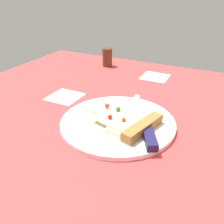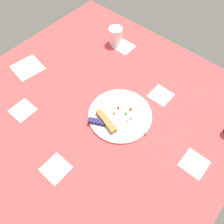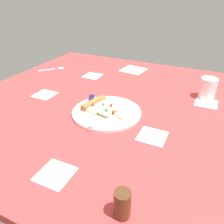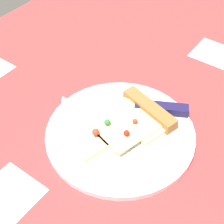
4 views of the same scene
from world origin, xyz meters
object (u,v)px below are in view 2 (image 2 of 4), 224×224
at_px(plate, 120,115).
at_px(drinking_glass, 116,36).
at_px(pizza_slice, 115,116).
at_px(knife, 111,125).
at_px(napkin, 28,67).

height_order(plate, drinking_glass, drinking_glass).
bearing_deg(plate, pizza_slice, -104.79).
distance_m(knife, drinking_glass, 0.51).
relative_size(plate, pizza_slice, 1.42).
xyz_separation_m(knife, napkin, (-0.53, -0.02, -0.01)).
bearing_deg(napkin, knife, 2.02).
xyz_separation_m(pizza_slice, drinking_glass, (-0.31, 0.36, 0.03)).
distance_m(plate, pizza_slice, 0.03).
xyz_separation_m(plate, napkin, (-0.52, -0.08, -0.00)).
distance_m(pizza_slice, drinking_glass, 0.47).
bearing_deg(pizza_slice, plate, 90.14).
xyz_separation_m(plate, knife, (0.01, -0.06, 0.01)).
bearing_deg(plate, drinking_glass, 132.81).
distance_m(drinking_glass, napkin, 0.47).
bearing_deg(knife, pizza_slice, 170.65).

